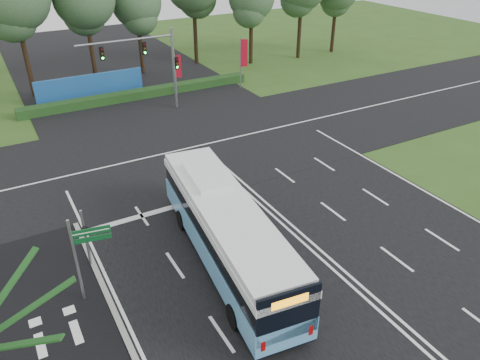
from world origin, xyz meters
name	(u,v)px	position (x,y,z in m)	size (l,w,h in m)	color
ground	(286,228)	(0.00, 0.00, 0.00)	(120.00, 120.00, 0.00)	#30501A
road_main	(286,228)	(0.00, 0.00, 0.02)	(20.00, 120.00, 0.04)	black
road_cross	(196,147)	(0.00, 12.00, 0.03)	(120.00, 14.00, 0.05)	black
bike_path	(64,357)	(-12.50, -3.00, 0.03)	(5.00, 18.00, 0.06)	black
kerb_strip	(124,333)	(-10.10, -3.00, 0.06)	(0.25, 18.00, 0.12)	gray
city_bus	(227,231)	(-4.21, -0.97, 1.85)	(4.16, 13.03, 3.68)	#589CCD
pedestrian_signal	(86,237)	(-10.20, 1.99, 1.77)	(0.30, 0.41, 3.24)	gray
street_sign	(83,250)	(-10.70, -0.22, 2.69)	(1.66, 0.37, 4.30)	gray
banner_flag_mid	(178,69)	(3.52, 23.45, 2.59)	(0.56, 0.24, 3.94)	gray
banner_flag_right	(243,56)	(9.94, 22.33, 3.20)	(0.68, 0.33, 4.93)	gray
traffic_light_gantry	(153,58)	(0.21, 20.50, 4.66)	(8.41, 0.28, 7.00)	gray
hedge	(141,94)	(0.00, 24.50, 0.40)	(22.00, 1.20, 0.80)	#143714
blue_hoarding	(90,86)	(-4.00, 27.00, 1.10)	(10.00, 0.30, 2.20)	#1B5297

